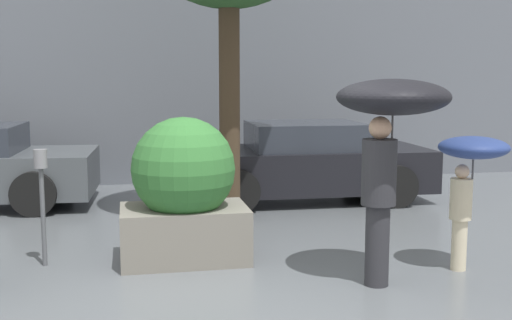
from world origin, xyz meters
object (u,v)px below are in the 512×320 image
person_child (470,164)px  parked_car_near (305,163)px  person_adult (390,120)px  parking_meter (41,183)px  planter_box (184,191)px

person_child → parked_car_near: bearing=130.6°
person_adult → parking_meter: 3.68m
parked_car_near → parking_meter: parked_car_near is taller
parked_car_near → parking_meter: bearing=130.3°
person_child → parked_car_near: (-0.63, 4.08, -0.53)m
person_child → parked_car_near: 4.16m
planter_box → person_child: 3.05m
planter_box → person_adult: bearing=-32.2°
person_child → person_adult: bearing=-135.7°
person_child → parking_meter: bearing=-161.7°
planter_box → parking_meter: bearing=176.7°
planter_box → parked_car_near: planter_box is taller
person_adult → parking_meter: (-3.38, 1.27, -0.71)m
person_adult → person_child: bearing=-6.6°
parking_meter → person_adult: bearing=-20.6°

